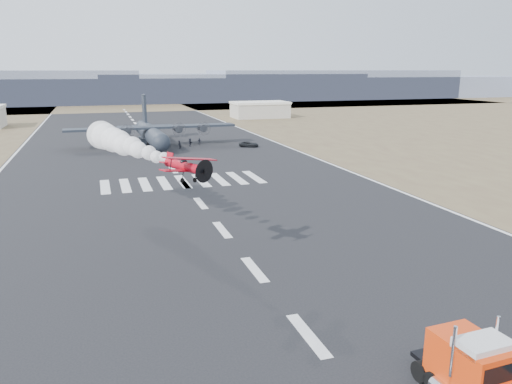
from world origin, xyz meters
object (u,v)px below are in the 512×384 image
crew_h (114,147)px  crew_c (150,145)px  transport_aircraft (151,133)px  crew_a (153,146)px  semi_truck (479,374)px  aerobatic_biplane (186,166)px  crew_b (179,145)px  support_vehicle (249,144)px  crew_d (200,141)px  hangar_right (260,110)px  crew_e (110,147)px  crew_g (155,147)px  crew_f (190,142)px

crew_h → crew_c: bearing=-114.6°
crew_h → transport_aircraft: bearing=-86.5°
crew_a → semi_truck: bearing=105.0°
aerobatic_biplane → transport_aircraft: bearing=70.6°
transport_aircraft → crew_b: size_ratio=21.32×
crew_a → crew_h: bearing=4.5°
support_vehicle → crew_d: crew_d is taller
transport_aircraft → crew_h: bearing=-143.6°
semi_truck → transport_aircraft: 101.75m
semi_truck → crew_h: size_ratio=4.78×
transport_aircraft → crew_d: 11.57m
crew_b → hangar_right: bearing=172.1°
crew_e → crew_d: bearing=-12.6°
support_vehicle → crew_g: size_ratio=2.74×
hangar_right → crew_b: hangar_right is taller
crew_e → hangar_right: bearing=27.0°
crew_h → crew_f: bearing=-118.0°
hangar_right → crew_g: (-46.53, -67.29, -2.19)m
crew_c → transport_aircraft: bearing=89.0°
crew_f → hangar_right: bearing=-44.1°
crew_b → crew_d: 7.21m
aerobatic_biplane → crew_h: bearing=77.6°
crew_h → crew_a: bearing=-131.3°
crew_b → transport_aircraft: bearing=-122.3°
transport_aircraft → hangar_right: bearing=49.7°
crew_c → crew_h: 8.15m
crew_e → crew_b: bearing=-26.1°
crew_d → crew_h: size_ratio=0.87×
crew_g → crew_d: bearing=-143.3°
aerobatic_biplane → crew_h: aerobatic_biplane is taller
aerobatic_biplane → semi_truck: bearing=-81.9°
crew_e → crew_f: bearing=-16.4°
crew_a → crew_e: size_ratio=0.89×
crew_b → crew_c: bearing=-85.9°
crew_h → crew_b: bearing=-128.0°
crew_e → crew_h: (0.80, -0.21, -0.00)m
aerobatic_biplane → crew_b: aerobatic_biplane is taller
hangar_right → crew_c: 79.21m
transport_aircraft → crew_c: (-0.97, -5.63, -2.05)m
aerobatic_biplane → support_vehicle: aerobatic_biplane is taller
hangar_right → support_vehicle: 72.46m
semi_truck → crew_h: semi_truck is taller
crew_e → crew_f: 18.17m
aerobatic_biplane → crew_d: bearing=62.1°
support_vehicle → crew_e: crew_e is taller
crew_g → crew_e: bearing=-6.3°
transport_aircraft → crew_a: transport_aircraft is taller
crew_b → crew_f: size_ratio=0.97×
crew_e → crew_h: size_ratio=1.00×
aerobatic_biplane → hangar_right: bearing=53.5°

